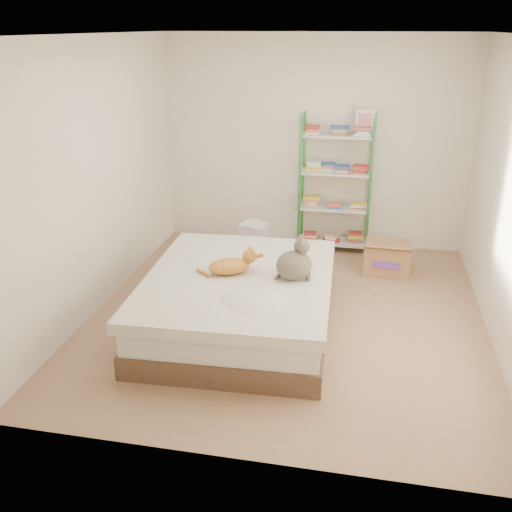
% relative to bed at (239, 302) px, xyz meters
% --- Properties ---
extents(room, '(3.81, 4.21, 2.61)m').
position_rel_bed_xyz_m(room, '(0.41, 0.36, 1.03)').
color(room, '#A97C60').
rests_on(room, ground).
extents(bed, '(1.77, 2.17, 0.54)m').
position_rel_bed_xyz_m(bed, '(0.00, 0.00, 0.00)').
color(bed, brown).
rests_on(bed, ground).
extents(orange_cat, '(0.53, 0.43, 0.19)m').
position_rel_bed_xyz_m(orange_cat, '(-0.10, 0.03, 0.36)').
color(orange_cat, orange).
rests_on(orange_cat, bed).
extents(grey_cat, '(0.42, 0.38, 0.40)m').
position_rel_bed_xyz_m(grey_cat, '(0.50, 0.02, 0.47)').
color(grey_cat, brown).
rests_on(grey_cat, bed).
extents(shelf_unit, '(0.88, 0.36, 1.74)m').
position_rel_bed_xyz_m(shelf_unit, '(0.71, 2.24, 0.57)').
color(shelf_unit, '#358D3C').
rests_on(shelf_unit, ground).
extents(cardboard_box, '(0.53, 0.51, 0.42)m').
position_rel_bed_xyz_m(cardboard_box, '(1.38, 1.60, -0.09)').
color(cardboard_box, '#AF7F52').
rests_on(cardboard_box, ground).
extents(white_bin, '(0.40, 0.37, 0.37)m').
position_rel_bed_xyz_m(white_bin, '(-0.25, 1.95, -0.08)').
color(white_bin, white).
rests_on(white_bin, ground).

